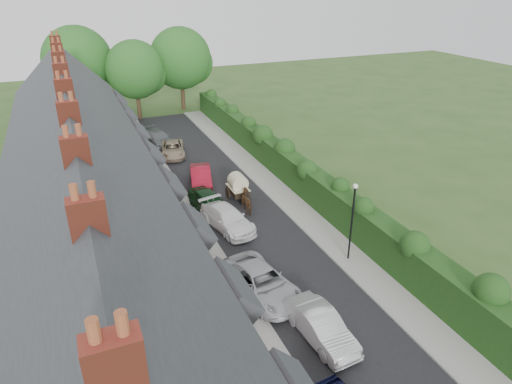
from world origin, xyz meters
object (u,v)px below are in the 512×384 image
car_silver_b (261,282)px  horse_cart (238,185)px  car_silver_a (321,326)px  lamppost (353,213)px  horse (248,202)px  car_beige (173,149)px  car_grey (158,138)px  car_white (227,218)px  car_green (209,202)px  car_red (201,177)px

car_silver_b → horse_cart: bearing=65.3°
car_silver_a → lamppost: bearing=41.3°
horse → horse_cart: size_ratio=0.63×
car_silver_a → car_beige: 27.11m
lamppost → car_grey: bearing=104.1°
horse → horse_cart: bearing=-91.4°
car_white → car_green: car_green is taller
horse → horse_cart: (-0.00, 2.08, 0.45)m
car_white → car_green: size_ratio=1.13×
car_silver_a → horse_cart: (1.69, 15.58, 0.51)m
lamppost → car_red: size_ratio=1.11×
car_silver_a → car_red: 19.41m
car_red → car_grey: (-1.24, 11.20, -0.01)m
car_silver_b → car_white: (0.75, 7.57, -0.04)m
car_beige → car_white: bearing=-77.6°
lamppost → car_silver_b: size_ratio=0.92×
car_beige → horse: size_ratio=2.47×
car_silver_b → car_silver_a: bearing=-83.4°
car_green → car_beige: car_green is taller
car_red → horse: bearing=-59.4°
car_silver_a → horse: 13.60m
car_silver_a → horse: size_ratio=2.37×
car_grey → horse: (3.09, -17.11, 0.05)m
car_silver_b → car_green: car_silver_b is taller
lamppost → horse_cart: lamppost is taller
car_white → car_beige: 15.30m
car_silver_b → car_red: size_ratio=1.20×
lamppost → car_red: 15.32m
car_white → car_red: (0.36, 7.60, 0.03)m
car_silver_a → car_red: bearing=85.7°
car_silver_b → car_grey: size_ratio=1.07×
lamppost → car_red: bearing=110.0°
car_beige → car_red: bearing=-74.3°
car_silver_b → car_green: (0.30, 10.43, -0.01)m
horse_cart → car_beige: bearing=101.7°
car_grey → horse: size_ratio=2.71×
car_white → car_grey: size_ratio=0.98×
horse_cart → car_green: bearing=-161.2°
car_silver_b → car_grey: car_silver_b is taller
car_grey → car_silver_a: bearing=-102.0°
lamppost → car_silver_a: (-5.00, -5.21, -2.55)m
car_silver_a → horse: horse is taller
car_silver_a → car_silver_b: car_silver_b is taller
car_beige → car_green: bearing=-79.5°
car_silver_b → car_beige: bearing=78.5°
car_grey → horse: 17.38m
lamppost → car_grey: lamppost is taller
car_beige → horse: horse is taller
car_silver_b → car_beige: 22.87m
car_green → car_white: bearing=-87.9°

